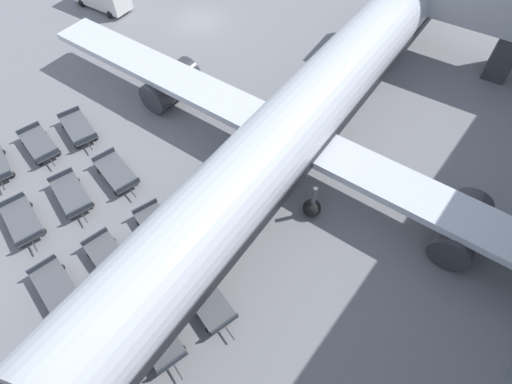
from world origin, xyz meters
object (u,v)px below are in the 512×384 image
Objects in this scene: baggage_dolly_row_mid_a_col_a at (39,145)px; baggage_dolly_row_mid_a_col_d at (157,336)px; baggage_dolly_row_near_col_b at (22,221)px; baggage_dolly_row_near_col_d at (106,372)px; baggage_dolly_row_near_col_c at (57,289)px; baggage_dolly_row_mid_a_col_c at (110,259)px; baggage_dolly_row_mid_b_col_d at (207,301)px; baggage_dolly_row_mid_b_col_b at (117,173)px; baggage_dolly_row_mid_a_col_b at (71,195)px; baggage_dolly_row_mid_b_col_a at (78,128)px; airplane at (304,116)px; baggage_dolly_row_mid_b_col_c at (159,228)px.

baggage_dolly_row_mid_a_col_a is 1.00× the size of baggage_dolly_row_mid_a_col_d.
baggage_dolly_row_near_col_b is 1.00× the size of baggage_dolly_row_near_col_d.
baggage_dolly_row_near_col_c is 2.75m from baggage_dolly_row_mid_a_col_c.
baggage_dolly_row_near_col_c and baggage_dolly_row_mid_b_col_d have the same top height.
baggage_dolly_row_mid_b_col_b is (-8.32, 7.44, 0.00)m from baggage_dolly_row_near_col_d.
baggage_dolly_row_near_col_b and baggage_dolly_row_mid_b_col_b have the same top height.
baggage_dolly_row_mid_a_col_d is (5.44, 1.49, 0.00)m from baggage_dolly_row_near_col_c.
baggage_dolly_row_near_col_c and baggage_dolly_row_mid_a_col_b have the same top height.
baggage_dolly_row_mid_a_col_c and baggage_dolly_row_mid_b_col_a have the same top height.
airplane reaches higher than baggage_dolly_row_mid_b_col_a.
baggage_dolly_row_near_col_b and baggage_dolly_row_mid_a_col_a have the same top height.
baggage_dolly_row_mid_a_col_a is 10.04m from baggage_dolly_row_mid_a_col_c.
baggage_dolly_row_mid_b_col_b is at bearing 117.76° from baggage_dolly_row_near_col_c.
baggage_dolly_row_mid_a_col_b is 1.00× the size of baggage_dolly_row_mid_b_col_c.
baggage_dolly_row_mid_a_col_d is 5.68m from baggage_dolly_row_mid_b_col_c.
airplane is 11.62× the size of baggage_dolly_row_near_col_c.
baggage_dolly_row_mid_a_col_d is (9.60, -2.38, 0.00)m from baggage_dolly_row_mid_a_col_b.
baggage_dolly_row_mid_b_col_c is (4.78, -1.10, 0.00)m from baggage_dolly_row_mid_b_col_b.
baggage_dolly_row_mid_a_col_d is at bearing -13.91° from baggage_dolly_row_mid_a_col_b.
baggage_dolly_row_mid_a_col_d and baggage_dolly_row_mid_b_col_a have the same top height.
baggage_dolly_row_near_col_b is 1.00× the size of baggage_dolly_row_mid_b_col_b.
baggage_dolly_row_mid_b_col_b is (-4.20, 3.89, 0.00)m from baggage_dolly_row_mid_a_col_c.
baggage_dolly_row_mid_a_col_b and baggage_dolly_row_mid_b_col_b have the same top height.
baggage_dolly_row_near_col_c is 1.00× the size of baggage_dolly_row_mid_a_col_d.
baggage_dolly_row_near_col_c is at bearing -145.89° from baggage_dolly_row_mid_b_col_d.
baggage_dolly_row_mid_a_col_d is (10.20, 0.37, 0.00)m from baggage_dolly_row_near_col_b.
baggage_dolly_row_near_col_d and baggage_dolly_row_mid_a_col_b have the same top height.
baggage_dolly_row_mid_b_col_d is at bearing 1.44° from baggage_dolly_row_mid_a_col_b.
baggage_dolly_row_mid_a_col_c is (5.52, 1.52, 0.00)m from baggage_dolly_row_near_col_b.
baggage_dolly_row_mid_b_col_c is at bearing 35.22° from baggage_dolly_row_near_col_b.
baggage_dolly_row_near_col_c and baggage_dolly_row_mid_a_col_a have the same top height.
baggage_dolly_row_near_col_d is (1.00, -15.87, -2.66)m from airplane.
baggage_dolly_row_near_col_c is at bearing -106.09° from baggage_dolly_row_mid_a_col_c.
baggage_dolly_row_mid_b_col_b and baggage_dolly_row_mid_b_col_d have the same top height.
baggage_dolly_row_near_col_b is 5.73m from baggage_dolly_row_mid_a_col_a.
baggage_dolly_row_mid_a_col_a is (-12.89, -9.97, -2.66)m from airplane.
baggage_dolly_row_mid_b_col_d is (5.33, 1.49, 0.00)m from baggage_dolly_row_mid_a_col_c.
baggage_dolly_row_mid_b_col_c is (6.10, 4.31, 0.00)m from baggage_dolly_row_near_col_b.
baggage_dolly_row_mid_a_col_b is (-4.16, 3.87, 0.00)m from baggage_dolly_row_near_col_c.
baggage_dolly_row_near_col_c is at bearing -13.26° from baggage_dolly_row_near_col_b.
baggage_dolly_row_mid_a_col_c is (4.92, -1.23, 0.00)m from baggage_dolly_row_mid_a_col_b.
baggage_dolly_row_near_col_c is 11.09m from baggage_dolly_row_mid_b_col_a.
baggage_dolly_row_near_col_d is at bearing -41.82° from baggage_dolly_row_mid_b_col_b.
baggage_dolly_row_mid_a_col_b and baggage_dolly_row_mid_b_col_a have the same top height.
baggage_dolly_row_mid_b_col_a is (-9.03, 4.74, 0.00)m from baggage_dolly_row_mid_a_col_c.
baggage_dolly_row_mid_b_col_c is at bearing -12.94° from baggage_dolly_row_mid_b_col_b.
baggage_dolly_row_near_col_d is at bearing -10.62° from baggage_dolly_row_near_col_c.
baggage_dolly_row_mid_b_col_c is 1.00× the size of baggage_dolly_row_mid_b_col_d.
airplane is at bearing 75.04° from baggage_dolly_row_mid_b_col_c.
baggage_dolly_row_near_col_c is 5.64m from baggage_dolly_row_mid_a_col_d.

